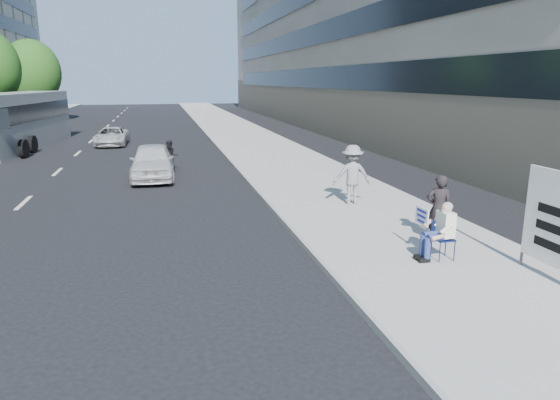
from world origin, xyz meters
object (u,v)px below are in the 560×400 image
object	(u,v)px
bus	(18,121)
jogger	(352,175)
white_sedan_near	(152,161)
seated_protester	(439,228)
motorcycle	(171,158)
white_sedan_far	(112,136)
pedestrian_woman	(439,208)

from	to	relation	value
bus	jogger	bearing A→B (deg)	-45.40
bus	white_sedan_near	bearing A→B (deg)	-49.29
seated_protester	motorcycle	bearing A→B (deg)	112.33
white_sedan_far	white_sedan_near	bearing A→B (deg)	-75.73
white_sedan_near	motorcycle	xyz separation A→B (m)	(0.78, 1.52, -0.10)
seated_protester	jogger	distance (m)	5.30
white_sedan_near	white_sedan_far	world-z (taller)	white_sedan_near
white_sedan_near	jogger	bearing A→B (deg)	-45.22
white_sedan_near	bus	world-z (taller)	bus
white_sedan_far	motorcycle	distance (m)	10.97
pedestrian_woman	seated_protester	bearing A→B (deg)	82.48
pedestrian_woman	white_sedan_far	xyz separation A→B (m)	(-9.60, 22.60, -0.42)
bus	white_sedan_far	bearing A→B (deg)	7.55
white_sedan_far	motorcycle	bearing A→B (deg)	-70.03
white_sedan_near	motorcycle	distance (m)	1.71
seated_protester	bus	size ratio (longest dim) A/B	0.11
white_sedan_far	bus	distance (m)	5.42
seated_protester	pedestrian_woman	world-z (taller)	pedestrian_woman
white_sedan_near	motorcycle	bearing A→B (deg)	63.72
jogger	bus	xyz separation A→B (m)	(-14.25, 18.44, 0.54)
white_sedan_far	motorcycle	size ratio (longest dim) A/B	1.99
seated_protester	pedestrian_woman	distance (m)	1.38
pedestrian_woman	white_sedan_near	world-z (taller)	pedestrian_woman
jogger	white_sedan_far	world-z (taller)	jogger
pedestrian_woman	bus	xyz separation A→B (m)	(-14.91, 22.54, 0.65)
pedestrian_woman	bus	size ratio (longest dim) A/B	0.14
jogger	white_sedan_near	distance (m)	9.10
white_sedan_far	bus	world-z (taller)	bus
seated_protester	jogger	xyz separation A→B (m)	(0.02, 5.29, 0.23)
white_sedan_far	bus	xyz separation A→B (m)	(-5.31, -0.06, 1.07)
pedestrian_woman	white_sedan_near	size ratio (longest dim) A/B	0.39
jogger	pedestrian_woman	distance (m)	4.15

